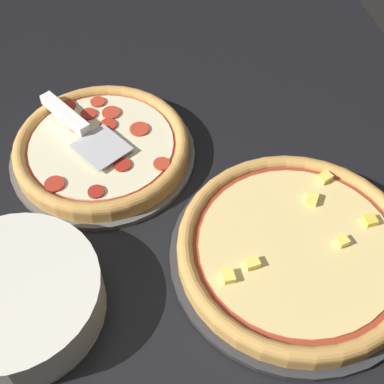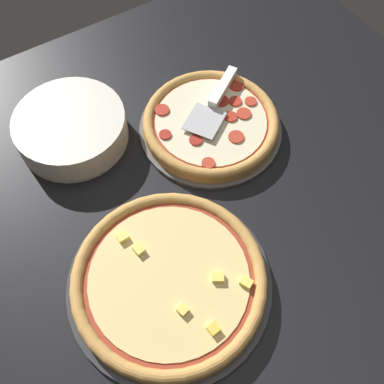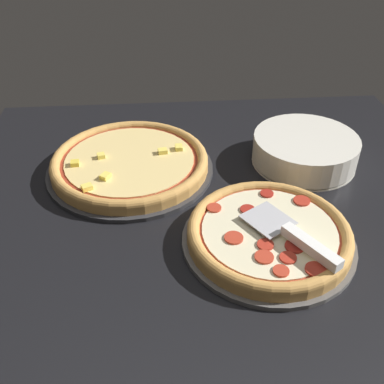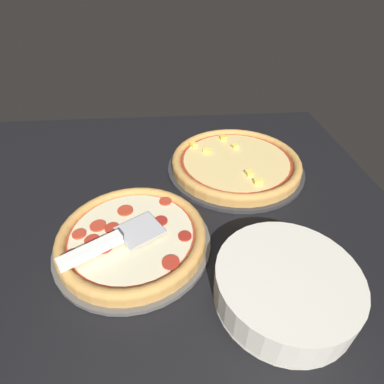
{
  "view_description": "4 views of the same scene",
  "coord_description": "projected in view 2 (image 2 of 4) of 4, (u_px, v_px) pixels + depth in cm",
  "views": [
    {
      "loc": [
        64.74,
        -6.47,
        71.88
      ],
      "look_at": [
        10.0,
        4.77,
        3.0
      ],
      "focal_mm": 50.0,
      "sensor_mm": 36.0,
      "label": 1
    },
    {
      "loc": [
        35.54,
        45.17,
        83.94
      ],
      "look_at": [
        10.0,
        4.77,
        3.0
      ],
      "focal_mm": 42.0,
      "sensor_mm": 36.0,
      "label": 2
    },
    {
      "loc": [
        -66.99,
        10.84,
        59.67
      ],
      "look_at": [
        10.0,
        4.77,
        3.0
      ],
      "focal_mm": 42.0,
      "sensor_mm": 36.0,
      "label": 3
    },
    {
      "loc": [
        5.45,
        -54.02,
        49.15
      ],
      "look_at": [
        10.0,
        4.77,
        3.0
      ],
      "focal_mm": 28.0,
      "sensor_mm": 36.0,
      "label": 4
    }
  ],
  "objects": [
    {
      "name": "pizza_front",
      "position": [
        211.0,
        122.0,
        1.04
      ],
      "size": [
        31.49,
        31.49,
        3.28
      ],
      "color": "#C68E47",
      "rests_on": "pizza_pan_front"
    },
    {
      "name": "ground_plane",
      "position": [
        218.0,
        167.0,
        1.03
      ],
      "size": [
        122.84,
        115.07,
        3.6
      ],
      "primitive_type": "cube",
      "color": "black"
    },
    {
      "name": "pizza_pan_back",
      "position": [
        169.0,
        283.0,
        0.87
      ],
      "size": [
        39.52,
        39.52,
        1.0
      ],
      "primitive_type": "cylinder",
      "color": "#2D2D30",
      "rests_on": "ground_plane"
    },
    {
      "name": "pizza_back",
      "position": [
        169.0,
        279.0,
        0.85
      ],
      "size": [
        37.15,
        37.15,
        3.48
      ],
      "color": "#C68E47",
      "rests_on": "pizza_pan_back"
    },
    {
      "name": "pizza_pan_front",
      "position": [
        210.0,
        128.0,
        1.06
      ],
      "size": [
        33.5,
        33.5,
        1.0
      ],
      "primitive_type": "cylinder",
      "color": "#565451",
      "rests_on": "ground_plane"
    },
    {
      "name": "plate_stack",
      "position": [
        71.0,
        128.0,
        1.02
      ],
      "size": [
        25.17,
        25.17,
        7.0
      ],
      "color": "silver",
      "rests_on": "ground_plane"
    },
    {
      "name": "serving_spatula",
      "position": [
        219.0,
        94.0,
        1.05
      ],
      "size": [
        20.43,
        15.45,
        2.0
      ],
      "color": "#B7B7BC",
      "rests_on": "pizza_front"
    }
  ]
}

